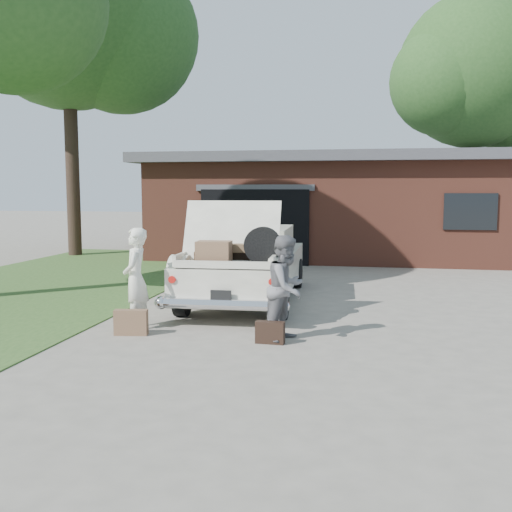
# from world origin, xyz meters

# --- Properties ---
(ground) EXTENTS (90.00, 90.00, 0.00)m
(ground) POSITION_xyz_m (0.00, 0.00, 0.00)
(ground) COLOR gray
(ground) RESTS_ON ground
(grass_strip) EXTENTS (6.00, 16.00, 0.02)m
(grass_strip) POSITION_xyz_m (-5.50, 3.00, 0.01)
(grass_strip) COLOR #2D4C1E
(grass_strip) RESTS_ON ground
(house) EXTENTS (12.80, 7.80, 3.30)m
(house) POSITION_xyz_m (0.98, 11.47, 1.67)
(house) COLOR brown
(house) RESTS_ON ground
(tree_back) EXTENTS (7.81, 6.79, 11.56)m
(tree_back) POSITION_xyz_m (-7.78, 9.19, 7.82)
(tree_back) COLOR #38281E
(tree_back) RESTS_ON ground
(tree_right) EXTENTS (6.64, 5.78, 9.53)m
(tree_right) POSITION_xyz_m (5.63, 15.16, 6.36)
(tree_right) COLOR #38281E
(tree_right) RESTS_ON ground
(sedan) EXTENTS (2.21, 5.17, 2.02)m
(sedan) POSITION_xyz_m (-0.54, 2.36, 0.75)
(sedan) COLOR white
(sedan) RESTS_ON ground
(woman_left) EXTENTS (0.49, 0.65, 1.61)m
(woman_left) POSITION_xyz_m (-1.77, -0.32, 0.81)
(woman_left) COLOR white
(woman_left) RESTS_ON ground
(woman_right) EXTENTS (0.84, 0.92, 1.55)m
(woman_right) POSITION_xyz_m (0.70, -0.59, 0.78)
(woman_right) COLOR slate
(woman_right) RESTS_ON ground
(suitcase_left) EXTENTS (0.52, 0.24, 0.39)m
(suitcase_left) POSITION_xyz_m (-1.67, -0.77, 0.19)
(suitcase_left) COLOR brown
(suitcase_left) RESTS_ON ground
(suitcase_right) EXTENTS (0.43, 0.16, 0.32)m
(suitcase_right) POSITION_xyz_m (0.50, -0.86, 0.16)
(suitcase_right) COLOR black
(suitcase_right) RESTS_ON ground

